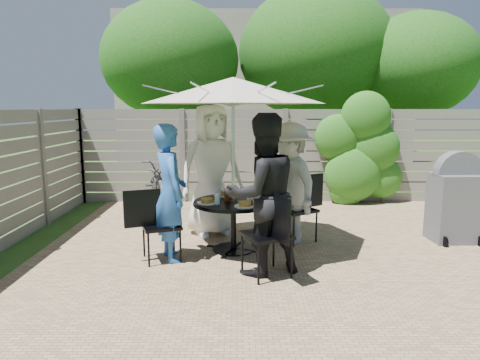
{
  "coord_description": "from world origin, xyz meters",
  "views": [
    {
      "loc": [
        -0.91,
        -5.34,
        1.86
      ],
      "look_at": [
        -0.89,
        0.25,
        0.91
      ],
      "focal_mm": 32.0,
      "sensor_mm": 36.0,
      "label": 1
    }
  ],
  "objects_px": {
    "patio_table": "(233,216)",
    "glass_left": "(217,199)",
    "umbrella": "(233,91)",
    "glass_right": "(248,193)",
    "person_back": "(211,170)",
    "glass_front": "(249,199)",
    "person_left": "(170,193)",
    "bbq_grill": "(455,201)",
    "person_front": "(262,195)",
    "plate_front": "(245,205)",
    "plate_left": "(207,202)",
    "glass_back": "(219,193)",
    "chair_right": "(297,222)",
    "bicycle": "(157,182)",
    "coffee_cup": "(234,193)",
    "plate_back": "(223,194)",
    "syrup_jug": "(228,195)",
    "chair_left": "(160,240)",
    "plate_extra": "(256,203)",
    "chair_back": "(209,214)",
    "plate_right": "(258,197)",
    "chair_front": "(267,252)"
  },
  "relations": [
    {
      "from": "plate_back",
      "to": "plate_extra",
      "type": "bearing_deg",
      "value": -51.5
    },
    {
      "from": "chair_back",
      "to": "glass_back",
      "type": "relative_size",
      "value": 6.41
    },
    {
      "from": "person_back",
      "to": "syrup_jug",
      "type": "distance_m",
      "value": 0.81
    },
    {
      "from": "plate_extra",
      "to": "bbq_grill",
      "type": "distance_m",
      "value": 2.85
    },
    {
      "from": "chair_left",
      "to": "umbrella",
      "type": "bearing_deg",
      "value": 2.71
    },
    {
      "from": "chair_right",
      "to": "plate_extra",
      "type": "xyz_separation_m",
      "value": [
        -0.6,
        -0.59,
        0.41
      ]
    },
    {
      "from": "person_back",
      "to": "glass_right",
      "type": "distance_m",
      "value": 0.8
    },
    {
      "from": "plate_front",
      "to": "glass_right",
      "type": "bearing_deg",
      "value": 84.06
    },
    {
      "from": "glass_left",
      "to": "patio_table",
      "type": "bearing_deg",
      "value": 45.24
    },
    {
      "from": "person_left",
      "to": "glass_left",
      "type": "relative_size",
      "value": 12.01
    },
    {
      "from": "plate_back",
      "to": "glass_back",
      "type": "xyz_separation_m",
      "value": [
        -0.06,
        -0.13,
        0.05
      ]
    },
    {
      "from": "patio_table",
      "to": "plate_back",
      "type": "bearing_deg",
      "value": 113.24
    },
    {
      "from": "person_left",
      "to": "chair_right",
      "type": "bearing_deg",
      "value": -89.94
    },
    {
      "from": "glass_left",
      "to": "chair_right",
      "type": "bearing_deg",
      "value": 28.23
    },
    {
      "from": "person_front",
      "to": "glass_back",
      "type": "bearing_deg",
      "value": -84.5
    },
    {
      "from": "glass_left",
      "to": "person_back",
      "type": "bearing_deg",
      "value": 97.72
    },
    {
      "from": "person_left",
      "to": "glass_left",
      "type": "xyz_separation_m",
      "value": [
        0.57,
        0.13,
        -0.1
      ]
    },
    {
      "from": "patio_table",
      "to": "person_front",
      "type": "relative_size",
      "value": 0.74
    },
    {
      "from": "chair_back",
      "to": "syrup_jug",
      "type": "relative_size",
      "value": 5.6
    },
    {
      "from": "plate_right",
      "to": "plate_left",
      "type": "bearing_deg",
      "value": -156.76
    },
    {
      "from": "umbrella",
      "to": "bbq_grill",
      "type": "distance_m",
      "value": 3.44
    },
    {
      "from": "chair_front",
      "to": "glass_left",
      "type": "relative_size",
      "value": 6.97
    },
    {
      "from": "plate_extra",
      "to": "glass_right",
      "type": "bearing_deg",
      "value": 102.12
    },
    {
      "from": "person_front",
      "to": "glass_left",
      "type": "height_order",
      "value": "person_front"
    },
    {
      "from": "glass_back",
      "to": "glass_left",
      "type": "bearing_deg",
      "value": -89.76
    },
    {
      "from": "chair_left",
      "to": "chair_right",
      "type": "height_order",
      "value": "chair_right"
    },
    {
      "from": "syrup_jug",
      "to": "coffee_cup",
      "type": "height_order",
      "value": "syrup_jug"
    },
    {
      "from": "chair_left",
      "to": "bbq_grill",
      "type": "height_order",
      "value": "bbq_grill"
    },
    {
      "from": "patio_table",
      "to": "syrup_jug",
      "type": "distance_m",
      "value": 0.29
    },
    {
      "from": "glass_left",
      "to": "bicycle",
      "type": "height_order",
      "value": "bicycle"
    },
    {
      "from": "person_left",
      "to": "chair_right",
      "type": "xyz_separation_m",
      "value": [
        1.65,
        0.71,
        -0.56
      ]
    },
    {
      "from": "chair_front",
      "to": "glass_front",
      "type": "height_order",
      "value": "chair_front"
    },
    {
      "from": "person_front",
      "to": "syrup_jug",
      "type": "xyz_separation_m",
      "value": [
        -0.4,
        0.78,
        -0.15
      ]
    },
    {
      "from": "person_left",
      "to": "coffee_cup",
      "type": "relative_size",
      "value": 14.02
    },
    {
      "from": "person_front",
      "to": "plate_front",
      "type": "distance_m",
      "value": 0.51
    },
    {
      "from": "plate_left",
      "to": "glass_back",
      "type": "height_order",
      "value": "glass_back"
    },
    {
      "from": "chair_right",
      "to": "glass_right",
      "type": "relative_size",
      "value": 6.75
    },
    {
      "from": "person_back",
      "to": "glass_front",
      "type": "relative_size",
      "value": 13.81
    },
    {
      "from": "patio_table",
      "to": "glass_left",
      "type": "xyz_separation_m",
      "value": [
        -0.2,
        -0.2,
        0.27
      ]
    },
    {
      "from": "chair_right",
      "to": "bicycle",
      "type": "relative_size",
      "value": 0.52
    },
    {
      "from": "person_front",
      "to": "chair_right",
      "type": "bearing_deg",
      "value": -139.26
    },
    {
      "from": "umbrella",
      "to": "glass_right",
      "type": "bearing_deg",
      "value": 45.24
    },
    {
      "from": "plate_back",
      "to": "bbq_grill",
      "type": "bearing_deg",
      "value": 0.85
    },
    {
      "from": "person_front",
      "to": "glass_front",
      "type": "xyz_separation_m",
      "value": [
        -0.13,
        0.57,
        -0.16
      ]
    },
    {
      "from": "bicycle",
      "to": "bbq_grill",
      "type": "distance_m",
      "value": 5.03
    },
    {
      "from": "person_front",
      "to": "plate_right",
      "type": "height_order",
      "value": "person_front"
    },
    {
      "from": "glass_front",
      "to": "bicycle",
      "type": "bearing_deg",
      "value": 121.2
    },
    {
      "from": "coffee_cup",
      "to": "umbrella",
      "type": "bearing_deg",
      "value": -91.2
    },
    {
      "from": "patio_table",
      "to": "plate_extra",
      "type": "relative_size",
      "value": 5.62
    },
    {
      "from": "chair_left",
      "to": "person_front",
      "type": "height_order",
      "value": "person_front"
    }
  ]
}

